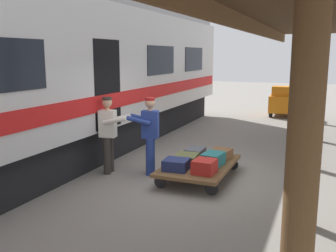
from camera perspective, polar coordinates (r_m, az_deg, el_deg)
name	(u,v)px	position (r m, az deg, el deg)	size (l,w,h in m)	color
ground_plane	(197,178)	(8.36, 4.27, -7.67)	(60.00, 60.00, 0.00)	gray
platform_canopy	(321,17)	(7.59, 21.73, 14.78)	(3.20, 16.81, 3.56)	brown
train_car	(54,78)	(9.72, -16.58, 6.87)	(3.03, 17.50, 4.00)	silver
luggage_cart	(199,166)	(8.26, 4.67, -5.89)	(1.32, 2.18, 0.32)	brown
suitcase_slate_roller	(195,152)	(8.86, 4.04, -3.87)	(0.39, 0.52, 0.17)	#4C515B
suitcase_brown_leather	(220,154)	(8.69, 7.77, -4.12)	(0.42, 0.55, 0.20)	brown
suitcase_olive_duffel	(186,158)	(8.31, 2.73, -4.83)	(0.47, 0.56, 0.17)	brown
suitcase_teal_softside	(213,159)	(8.13, 6.69, -4.91)	(0.38, 0.54, 0.26)	#1E666B
suitcase_red_plastic	(205,167)	(7.57, 5.45, -6.01)	(0.41, 0.45, 0.27)	#AD231E
suitcase_navy_fabric	(176,165)	(7.76, 1.23, -5.75)	(0.49, 0.46, 0.22)	navy
porter_in_overalls	(149,133)	(8.39, -2.79, -1.05)	(0.72, 0.53, 1.70)	navy
porter_by_door	(109,132)	(8.56, -8.80, -0.93)	(0.71, 0.50, 1.70)	#332D28
baggage_tug	(284,102)	(17.27, 16.81, 3.49)	(1.12, 1.71, 1.30)	orange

